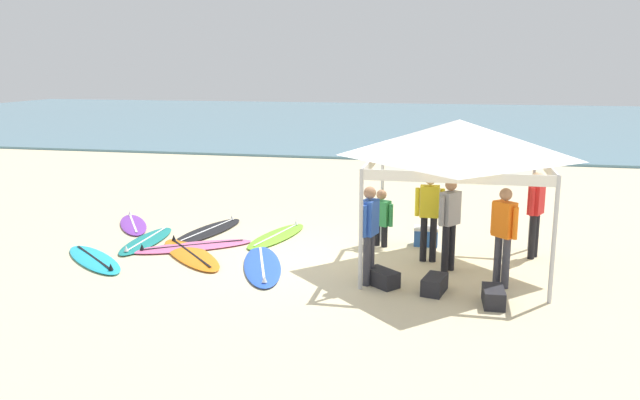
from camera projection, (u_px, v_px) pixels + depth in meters
ground_plane at (319, 261)px, 12.22m from camera, size 80.00×80.00×0.00m
sea at (419, 121)px, 42.06m from camera, size 80.00×36.00×0.10m
canopy_tent at (458, 140)px, 11.33m from camera, size 3.15×3.15×2.75m
surfboard_teal at (146, 241)px, 13.48m from camera, size 0.68×2.24×0.19m
surfboard_blue at (262, 265)px, 11.82m from camera, size 1.49×2.62×0.19m
surfboard_lime at (277, 236)px, 13.87m from camera, size 1.10×2.39×0.19m
surfboard_black at (209, 231)px, 14.30m from camera, size 1.15×2.53×0.19m
surfboard_cyan at (94, 259)px, 12.20m from camera, size 2.15×1.96×0.19m
surfboard_orange at (190, 254)px, 12.53m from camera, size 2.24×2.34×0.19m
surfboard_purple at (133, 224)px, 14.85m from camera, size 1.62×2.07×0.19m
surfboard_pink at (193, 246)px, 13.06m from camera, size 2.44×1.89×0.19m
person_grey at (450, 219)px, 11.42m from camera, size 0.39×0.46×1.71m
person_red at (536, 208)px, 12.22m from camera, size 0.35×0.51×1.71m
person_orange at (504, 230)px, 10.60m from camera, size 0.41×0.42×1.71m
person_blue at (369, 228)px, 10.74m from camera, size 0.30×0.54×1.71m
person_yellow at (429, 211)px, 11.99m from camera, size 0.55×0.23×1.71m
person_green at (381, 215)px, 13.07m from camera, size 0.51×0.35×1.20m
gear_bag_near_tent at (382, 278)px, 10.83m from camera, size 0.66×0.64×0.28m
gear_bag_by_pole at (434, 284)px, 10.50m from camera, size 0.44×0.66×0.28m
gear_bag_on_sand at (493, 297)px, 9.95m from camera, size 0.35×0.61×0.28m
cooler_box at (426, 236)px, 13.23m from camera, size 0.50×0.36×0.39m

